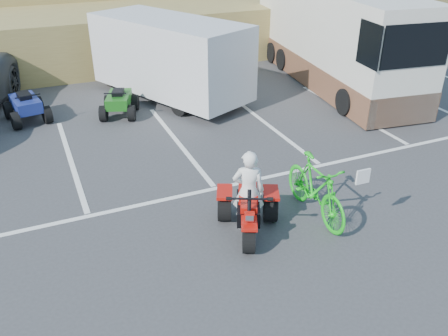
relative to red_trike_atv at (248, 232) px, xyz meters
name	(u,v)px	position (x,y,z in m)	size (l,w,h in m)	color
ground	(268,253)	(0.05, -0.69, 0.00)	(100.00, 100.00, 0.00)	#39393C
parking_stripes	(222,150)	(0.92, 3.37, 0.00)	(28.00, 5.16, 0.01)	white
grass_embankment	(98,16)	(0.05, 14.79, 1.42)	(40.00, 8.50, 3.10)	olive
red_trike_atv	(248,232)	(0.00, 0.00, 0.00)	(1.17, 1.56, 1.01)	#B6120A
rider	(248,191)	(0.06, 0.14, 0.80)	(0.59, 0.38, 1.61)	white
green_dirt_bike	(316,188)	(1.43, 0.01, 0.61)	(0.57, 2.03, 1.22)	#14BF19
cargo_trailer	(170,56)	(0.96, 7.63, 1.34)	(4.16, 5.69, 2.47)	silver
rv_motorhome	(333,42)	(6.62, 7.08, 1.36)	(3.30, 8.95, 3.14)	silver
quad_atv_blue	(29,120)	(-3.41, 7.38, 0.00)	(1.05, 1.41, 0.92)	navy
quad_atv_green	(121,115)	(-0.90, 6.75, 0.00)	(0.99, 1.32, 0.86)	#175C15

